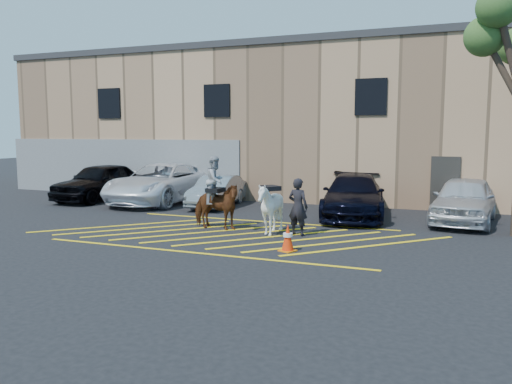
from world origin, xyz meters
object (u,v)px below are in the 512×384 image
(car_white_pickup, at_px, (162,183))
(car_blue_suv, at_px, (354,196))
(handler, at_px, (298,207))
(saddled_white, at_px, (270,208))
(traffic_cone, at_px, (288,238))
(car_white_suv, at_px, (464,200))
(car_silver_sedan, at_px, (217,191))
(car_black_suv, at_px, (100,182))
(mounted_bay, at_px, (216,200))

(car_white_pickup, distance_m, car_blue_suv, 8.80)
(handler, distance_m, saddled_white, 0.85)
(handler, xyz_separation_m, traffic_cone, (0.33, -2.10, -0.52))
(car_white_suv, height_order, handler, handler)
(car_silver_sedan, height_order, handler, handler)
(car_black_suv, bearing_deg, saddled_white, -22.80)
(car_white_pickup, xyz_separation_m, car_silver_sedan, (2.86, -0.23, -0.22))
(car_silver_sedan, bearing_deg, handler, -48.02)
(traffic_cone, bearing_deg, handler, 99.08)
(handler, bearing_deg, traffic_cone, 111.26)
(car_black_suv, relative_size, handler, 2.86)
(car_white_pickup, bearing_deg, car_blue_suv, -4.80)
(car_silver_sedan, distance_m, handler, 6.75)
(car_white_pickup, height_order, car_blue_suv, car_white_pickup)
(car_white_pickup, height_order, handler, handler)
(handler, bearing_deg, car_white_suv, -126.94)
(car_white_suv, relative_size, mounted_bay, 1.99)
(car_silver_sedan, relative_size, traffic_cone, 5.45)
(car_blue_suv, xyz_separation_m, saddled_white, (-1.80, -4.27, 0.04))
(car_silver_sedan, bearing_deg, car_white_pickup, 170.33)
(car_blue_suv, bearing_deg, car_white_suv, -6.69)
(car_black_suv, relative_size, car_white_suv, 1.06)
(car_blue_suv, bearing_deg, handler, -111.26)
(mounted_bay, relative_size, saddled_white, 1.21)
(car_silver_sedan, relative_size, mounted_bay, 1.67)
(handler, bearing_deg, saddled_white, 24.85)
(car_black_suv, distance_m, car_blue_suv, 11.93)
(saddled_white, bearing_deg, car_silver_sedan, 130.60)
(car_silver_sedan, bearing_deg, car_white_suv, -7.57)
(mounted_bay, bearing_deg, handler, 1.09)
(car_white_suv, relative_size, traffic_cone, 6.50)
(car_silver_sedan, xyz_separation_m, traffic_cone, (5.26, -6.70, -0.29))
(car_white_pickup, distance_m, mounted_bay, 7.02)
(car_black_suv, bearing_deg, car_white_pickup, 7.51)
(traffic_cone, bearing_deg, car_black_suv, 149.52)
(car_white_suv, xyz_separation_m, traffic_cone, (-4.47, -6.26, -0.44))
(saddled_white, distance_m, traffic_cone, 2.28)
(car_black_suv, xyz_separation_m, handler, (10.95, -4.55, 0.02))
(car_silver_sedan, bearing_deg, traffic_cone, -56.82)
(car_white_pickup, xyz_separation_m, handler, (7.79, -4.84, 0.01))
(car_black_suv, height_order, car_white_suv, car_black_suv)
(car_white_suv, distance_m, saddled_white, 7.12)
(car_silver_sedan, xyz_separation_m, mounted_bay, (2.17, -4.65, 0.31))
(car_blue_suv, relative_size, traffic_cone, 7.40)
(car_white_pickup, distance_m, saddled_white, 8.59)
(car_black_suv, xyz_separation_m, car_white_suv, (15.75, -0.38, -0.05))
(car_white_pickup, distance_m, car_white_suv, 12.62)
(car_white_suv, height_order, traffic_cone, car_white_suv)
(car_black_suv, bearing_deg, mounted_bay, -27.06)
(car_silver_sedan, bearing_deg, mounted_bay, -69.98)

